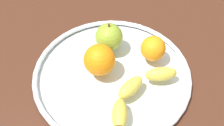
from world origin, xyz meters
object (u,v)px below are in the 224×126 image
at_px(fruit_bowl, 112,74).
at_px(orange_back_left, 153,48).
at_px(banana, 138,92).
at_px(apple, 109,37).
at_px(orange_back_right, 99,60).

height_order(fruit_bowl, orange_back_left, orange_back_left).
bearing_deg(banana, apple, -115.00).
distance_m(banana, orange_back_right, 0.11).
relative_size(fruit_bowl, banana, 1.75).
bearing_deg(banana, fruit_bowl, -99.62).
distance_m(fruit_bowl, apple, 0.09).
bearing_deg(fruit_bowl, apple, -119.54).
bearing_deg(fruit_bowl, orange_back_right, -42.28).
relative_size(orange_back_right, orange_back_left, 1.21).
bearing_deg(banana, orange_back_right, -89.20).
distance_m(apple, orange_back_right, 0.08).
distance_m(banana, orange_back_left, 0.12).
height_order(fruit_bowl, apple, apple).
bearing_deg(apple, orange_back_right, 39.73).
height_order(banana, orange_back_left, orange_back_left).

